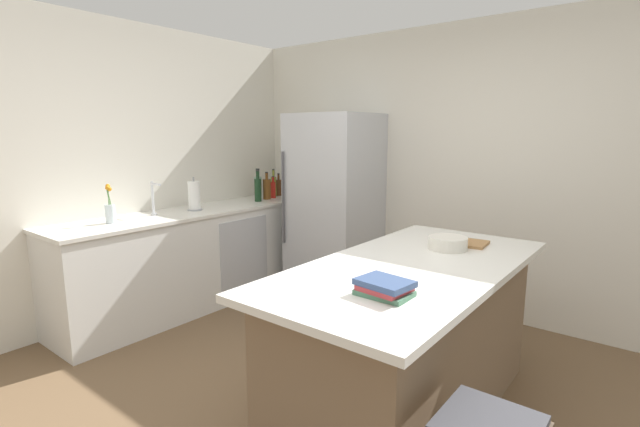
{
  "coord_description": "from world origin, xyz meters",
  "views": [
    {
      "loc": [
        1.45,
        -1.8,
        1.65
      ],
      "look_at": [
        -0.78,
        1.03,
        1.0
      ],
      "focal_mm": 25.46,
      "sensor_mm": 36.0,
      "label": 1
    }
  ],
  "objects_px": {
    "refrigerator": "(334,206)",
    "syrup_bottle": "(279,187)",
    "wine_bottle": "(258,189)",
    "sink_faucet": "(154,198)",
    "paper_towel_roll": "(194,196)",
    "olive_oil_bottle": "(274,186)",
    "kitchen_island": "(409,339)",
    "mixing_bowl": "(448,243)",
    "flower_vase": "(110,210)",
    "whiskey_bottle": "(267,189)",
    "hot_sauce_bottle": "(273,189)",
    "cutting_board": "(459,242)",
    "cookbook_stack": "(385,288)",
    "gin_bottle": "(258,187)"
  },
  "relations": [
    {
      "from": "hot_sauce_bottle",
      "to": "wine_bottle",
      "type": "relative_size",
      "value": 0.74
    },
    {
      "from": "refrigerator",
      "to": "whiskey_bottle",
      "type": "distance_m",
      "value": 0.84
    },
    {
      "from": "mixing_bowl",
      "to": "olive_oil_bottle",
      "type": "bearing_deg",
      "value": 157.87
    },
    {
      "from": "kitchen_island",
      "to": "mixing_bowl",
      "type": "distance_m",
      "value": 0.66
    },
    {
      "from": "wine_bottle",
      "to": "syrup_bottle",
      "type": "bearing_deg",
      "value": 106.58
    },
    {
      "from": "refrigerator",
      "to": "whiskey_bottle",
      "type": "height_order",
      "value": "refrigerator"
    },
    {
      "from": "gin_bottle",
      "to": "cutting_board",
      "type": "xyz_separation_m",
      "value": [
        2.46,
        -0.53,
        -0.13
      ]
    },
    {
      "from": "cookbook_stack",
      "to": "sink_faucet",
      "type": "bearing_deg",
      "value": 169.73
    },
    {
      "from": "flower_vase",
      "to": "gin_bottle",
      "type": "distance_m",
      "value": 1.64
    },
    {
      "from": "refrigerator",
      "to": "cookbook_stack",
      "type": "distance_m",
      "value": 2.58
    },
    {
      "from": "whiskey_bottle",
      "to": "mixing_bowl",
      "type": "bearing_deg",
      "value": -18.82
    },
    {
      "from": "sink_faucet",
      "to": "syrup_bottle",
      "type": "bearing_deg",
      "value": 90.57
    },
    {
      "from": "paper_towel_roll",
      "to": "olive_oil_bottle",
      "type": "distance_m",
      "value": 1.13
    },
    {
      "from": "paper_towel_roll",
      "to": "cutting_board",
      "type": "bearing_deg",
      "value": 7.19
    },
    {
      "from": "paper_towel_roll",
      "to": "sink_faucet",
      "type": "bearing_deg",
      "value": -97.48
    },
    {
      "from": "cookbook_stack",
      "to": "gin_bottle",
      "type": "bearing_deg",
      "value": 146.48
    },
    {
      "from": "refrigerator",
      "to": "paper_towel_roll",
      "type": "height_order",
      "value": "refrigerator"
    },
    {
      "from": "sink_faucet",
      "to": "kitchen_island",
      "type": "bearing_deg",
      "value": 1.46
    },
    {
      "from": "mixing_bowl",
      "to": "refrigerator",
      "type": "bearing_deg",
      "value": 149.07
    },
    {
      "from": "whiskey_bottle",
      "to": "wine_bottle",
      "type": "xyz_separation_m",
      "value": [
        0.04,
        -0.18,
        0.02
      ]
    },
    {
      "from": "cookbook_stack",
      "to": "cutting_board",
      "type": "bearing_deg",
      "value": 95.24
    },
    {
      "from": "sink_faucet",
      "to": "paper_towel_roll",
      "type": "relative_size",
      "value": 0.96
    },
    {
      "from": "cutting_board",
      "to": "cookbook_stack",
      "type": "bearing_deg",
      "value": -84.76
    },
    {
      "from": "syrup_bottle",
      "to": "cookbook_stack",
      "type": "xyz_separation_m",
      "value": [
        2.62,
        -2.08,
        -0.07
      ]
    },
    {
      "from": "gin_bottle",
      "to": "cookbook_stack",
      "type": "relative_size",
      "value": 1.32
    },
    {
      "from": "kitchen_island",
      "to": "flower_vase",
      "type": "height_order",
      "value": "flower_vase"
    },
    {
      "from": "flower_vase",
      "to": "syrup_bottle",
      "type": "bearing_deg",
      "value": 91.31
    },
    {
      "from": "sink_faucet",
      "to": "paper_towel_roll",
      "type": "bearing_deg",
      "value": 82.52
    },
    {
      "from": "kitchen_island",
      "to": "paper_towel_roll",
      "type": "distance_m",
      "value": 2.51
    },
    {
      "from": "wine_bottle",
      "to": "cookbook_stack",
      "type": "height_order",
      "value": "wine_bottle"
    },
    {
      "from": "hot_sauce_bottle",
      "to": "cutting_board",
      "type": "relative_size",
      "value": 0.67
    },
    {
      "from": "refrigerator",
      "to": "paper_towel_roll",
      "type": "xyz_separation_m",
      "value": [
        -0.85,
        -1.07,
        0.14
      ]
    },
    {
      "from": "paper_towel_roll",
      "to": "whiskey_bottle",
      "type": "relative_size",
      "value": 1.05
    },
    {
      "from": "syrup_bottle",
      "to": "cookbook_stack",
      "type": "height_order",
      "value": "syrup_bottle"
    },
    {
      "from": "syrup_bottle",
      "to": "mixing_bowl",
      "type": "distance_m",
      "value": 2.75
    },
    {
      "from": "hot_sauce_bottle",
      "to": "mixing_bowl",
      "type": "relative_size",
      "value": 1.01
    },
    {
      "from": "sink_faucet",
      "to": "cutting_board",
      "type": "height_order",
      "value": "sink_faucet"
    },
    {
      "from": "syrup_bottle",
      "to": "wine_bottle",
      "type": "bearing_deg",
      "value": -73.42
    },
    {
      "from": "refrigerator",
      "to": "sink_faucet",
      "type": "xyz_separation_m",
      "value": [
        -0.9,
        -1.46,
        0.17
      ]
    },
    {
      "from": "sink_faucet",
      "to": "gin_bottle",
      "type": "height_order",
      "value": "gin_bottle"
    },
    {
      "from": "syrup_bottle",
      "to": "olive_oil_bottle",
      "type": "height_order",
      "value": "olive_oil_bottle"
    },
    {
      "from": "sink_faucet",
      "to": "gin_bottle",
      "type": "xyz_separation_m",
      "value": [
        0.04,
        1.23,
        -0.02
      ]
    },
    {
      "from": "refrigerator",
      "to": "syrup_bottle",
      "type": "distance_m",
      "value": 0.93
    },
    {
      "from": "syrup_bottle",
      "to": "cutting_board",
      "type": "xyz_separation_m",
      "value": [
        2.51,
        -0.91,
        -0.1
      ]
    },
    {
      "from": "gin_bottle",
      "to": "hot_sauce_bottle",
      "type": "bearing_deg",
      "value": 80.43
    },
    {
      "from": "refrigerator",
      "to": "olive_oil_bottle",
      "type": "bearing_deg",
      "value": 176.3
    },
    {
      "from": "paper_towel_roll",
      "to": "cookbook_stack",
      "type": "height_order",
      "value": "paper_towel_roll"
    },
    {
      "from": "cutting_board",
      "to": "flower_vase",
      "type": "bearing_deg",
      "value": -155.78
    },
    {
      "from": "flower_vase",
      "to": "cutting_board",
      "type": "distance_m",
      "value": 2.71
    },
    {
      "from": "refrigerator",
      "to": "sink_faucet",
      "type": "bearing_deg",
      "value": -121.64
    }
  ]
}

